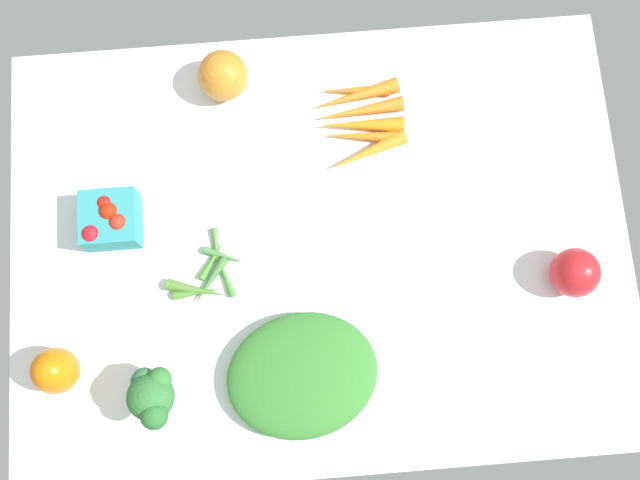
{
  "coord_description": "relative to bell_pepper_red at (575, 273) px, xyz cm",
  "views": [
    {
      "loc": [
        2.06,
        25.54,
        123.98
      ],
      "look_at": [
        0.0,
        0.0,
        4.0
      ],
      "focal_mm": 41.59,
      "sensor_mm": 36.0,
      "label": 1
    }
  ],
  "objects": [
    {
      "name": "carrot_bunch",
      "position": [
        31.94,
        -29.94,
        -2.78
      ],
      "size": [
        16.08,
        17.06,
        2.88
      ],
      "color": "orange",
      "rests_on": "tablecloth"
    },
    {
      "name": "okra_pile",
      "position": [
        59.55,
        -4.71,
        -3.31
      ],
      "size": [
        13.42,
        12.97,
        1.98
      ],
      "color": "#4B8744",
      "rests_on": "tablecloth"
    },
    {
      "name": "heirloom_tomato_orange",
      "position": [
        54.81,
        -38.55,
        0.23
      ],
      "size": [
        8.67,
        8.67,
        8.67
      ],
      "primitive_type": "sphere",
      "color": "orange",
      "rests_on": "tablecloth"
    },
    {
      "name": "bell_pepper_orange",
      "position": [
        83.45,
        8.96,
        0.73
      ],
      "size": [
        9.78,
        9.78,
        9.68
      ],
      "primitive_type": "ellipsoid",
      "rotation": [
        0.0,
        0.0,
        3.63
      ],
      "color": "orange",
      "rests_on": "tablecloth"
    },
    {
      "name": "tablecloth",
      "position": [
        40.59,
        -9.13,
        -5.1
      ],
      "size": [
        104.0,
        76.0,
        2.0
      ],
      "primitive_type": "cube",
      "color": "white",
      "rests_on": "ground"
    },
    {
      "name": "broccoli_head",
      "position": [
        68.01,
        13.89,
        3.26
      ],
      "size": [
        7.29,
        9.46,
        11.46
      ],
      "color": "#A2CB82",
      "rests_on": "tablecloth"
    },
    {
      "name": "leafy_greens_clump",
      "position": [
        45.17,
        12.66,
        -1.51
      ],
      "size": [
        26.77,
        23.07,
        5.19
      ],
      "primitive_type": "ellipsoid",
      "rotation": [
        0.0,
        0.0,
        3.28
      ],
      "color": "#398132",
      "rests_on": "tablecloth"
    },
    {
      "name": "bell_pepper_red",
      "position": [
        0.0,
        0.0,
        0.0
      ],
      "size": [
        10.76,
        10.76,
        8.21
      ],
      "primitive_type": "ellipsoid",
      "rotation": [
        0.0,
        0.0,
        1.1
      ],
      "color": "red",
      "rests_on": "tablecloth"
    },
    {
      "name": "berry_basket",
      "position": [
        74.82,
        -15.0,
        -0.58
      ],
      "size": [
        9.15,
        9.15,
        7.35
      ],
      "color": "teal",
      "rests_on": "tablecloth"
    }
  ]
}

